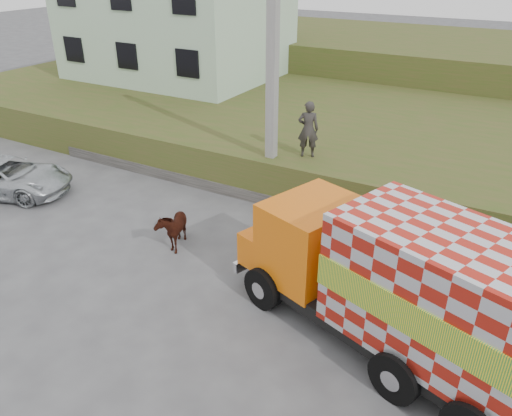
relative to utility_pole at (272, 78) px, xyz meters
The scene contains 10 objects.
ground 6.23m from the utility_pole, 77.74° to the right, with size 120.00×120.00×0.00m, color #474749.
embankment 6.42m from the utility_pole, 79.51° to the left, with size 40.00×12.00×1.50m, color #374D19.
embankment_far 17.62m from the utility_pole, 86.71° to the left, with size 40.00×12.00×3.00m, color #374D19.
retaining_strip 4.02m from the utility_pole, 158.20° to the right, with size 16.00×0.50×0.40m, color #595651.
building 13.07m from the utility_pole, 139.97° to the left, with size 10.00×8.00×6.00m, color #A5C1A4.
utility_pole is the anchor object (origin of this frame).
cargo_truck 8.03m from the utility_pole, 42.37° to the right, with size 7.44×4.43×3.17m.
cow 5.44m from the utility_pole, 103.37° to the right, with size 0.64×1.41×1.19m, color #321B0C.
suv 9.74m from the utility_pole, 152.83° to the right, with size 2.06×4.47×1.24m, color silver.
pedestrian 2.03m from the utility_pole, 31.70° to the left, with size 0.67×0.44×1.84m, color #2A2726.
Camera 1 is at (6.10, -8.96, 7.54)m, focal length 35.00 mm.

